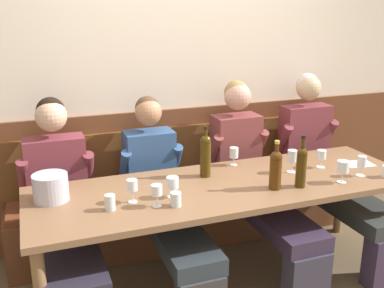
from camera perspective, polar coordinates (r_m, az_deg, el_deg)
room_wall_back at (r=3.71m, az=-1.47°, el=9.52°), size 6.80×0.08×2.80m
wood_wainscot_panel at (r=3.87m, az=-1.11°, el=-3.31°), size 6.80×0.03×1.08m
wall_bench at (r=3.79m, az=-0.02°, el=-8.03°), size 2.91×0.42×0.94m
dining_table at (r=3.05m, az=4.48°, el=-6.29°), size 2.61×0.84×0.75m
person_center_right_seat at (r=3.12m, az=-16.13°, el=-7.51°), size 0.53×1.27×1.28m
person_center_left_seat at (r=3.23m, az=-3.71°, el=-6.18°), size 0.48×1.27×1.25m
person_right_seat at (r=3.50m, az=7.79°, el=-3.68°), size 0.48×1.27×1.32m
person_left_seat at (r=3.83m, az=16.80°, el=-2.67°), size 0.53×1.27×1.35m
ice_bucket at (r=2.87m, az=-17.47°, el=-5.27°), size 0.21×0.21×0.17m
wine_bottle_green_tall at (r=3.09m, az=1.71°, el=-1.32°), size 0.08×0.08×0.36m
wine_bottle_amber_mid at (r=3.00m, az=13.68°, el=-2.64°), size 0.07×0.07×0.35m
wine_bottle_clear_water at (r=2.94m, az=10.54°, el=-3.06°), size 0.08×0.08×0.33m
wine_glass_near_bucket at (r=3.26m, az=12.57°, el=-1.63°), size 0.07×0.07×0.16m
wine_glass_mid_right at (r=2.72m, az=-7.59°, el=-5.27°), size 0.07×0.07×0.14m
wine_glass_by_bottle at (r=3.16m, az=18.56°, el=-2.85°), size 0.08×0.08×0.15m
wine_glass_left_end at (r=2.78m, az=-2.48°, el=-5.05°), size 0.08×0.08×0.13m
wine_glass_mid_left at (r=3.34m, az=5.32°, el=-1.21°), size 0.07×0.07×0.14m
wine_glass_right_end at (r=2.65m, az=-4.50°, el=-5.92°), size 0.07×0.07×0.14m
wine_glass_center_front at (r=3.41m, az=16.06°, el=-1.42°), size 0.07×0.07×0.13m
wine_glass_center_rear at (r=3.33m, az=20.69°, el=-2.25°), size 0.06×0.06×0.14m
water_tumbler_center at (r=2.67m, az=-10.34°, el=-7.29°), size 0.06×0.06×0.09m
water_tumbler_left at (r=2.67m, az=-2.07°, el=-7.01°), size 0.07×0.07×0.09m
tasting_sheet_left_guest at (r=3.61m, az=20.34°, el=-2.36°), size 0.23×0.18×0.00m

